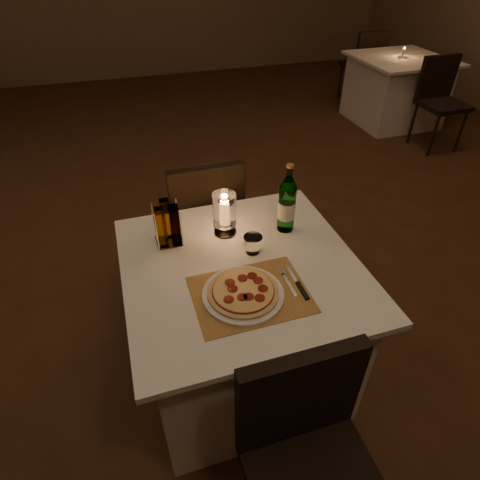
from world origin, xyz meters
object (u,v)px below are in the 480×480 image
object	(u,v)px
tumbler	(253,244)
neighbor_table_right	(395,90)
main_table	(241,322)
plate	(243,294)
chair_near	(308,448)
water_bottle	(287,204)
chair_far	(205,213)
hurricane_candle	(225,211)
pizza	(243,291)

from	to	relation	value
tumbler	neighbor_table_right	distance (m)	3.92
main_table	plate	distance (m)	0.42
chair_near	plate	distance (m)	0.57
main_table	neighbor_table_right	world-z (taller)	same
tumbler	water_bottle	size ratio (longest dim) A/B	0.25
chair_far	tumbler	world-z (taller)	chair_far
tumbler	water_bottle	distance (m)	0.26
main_table	hurricane_candle	world-z (taller)	hurricane_candle
plate	pizza	bearing A→B (deg)	9.40
plate	water_bottle	bearing A→B (deg)	48.23
water_bottle	neighbor_table_right	xyz separation A→B (m)	(2.53, 2.65, -0.50)
main_table	chair_far	world-z (taller)	chair_far
chair_far	water_bottle	distance (m)	0.68
water_bottle	hurricane_candle	world-z (taller)	water_bottle
pizza	water_bottle	distance (m)	0.51
pizza	neighbor_table_right	distance (m)	4.18
pizza	tumbler	distance (m)	0.28
plate	neighbor_table_right	xyz separation A→B (m)	(2.86, 3.02, -0.38)
chair_near	tumbler	bearing A→B (deg)	84.56
hurricane_candle	chair_far	bearing A→B (deg)	89.58
chair_near	tumbler	xyz separation A→B (m)	(0.07, 0.78, 0.23)
main_table	chair_far	bearing A→B (deg)	90.00
chair_near	pizza	world-z (taller)	chair_near
chair_far	hurricane_candle	bearing A→B (deg)	-90.42
chair_near	pizza	xyz separation A→B (m)	(-0.05, 0.53, 0.22)
hurricane_candle	chair_near	bearing A→B (deg)	-89.79
pizza	tumbler	size ratio (longest dim) A/B	3.34
pizza	chair_far	bearing A→B (deg)	86.83
chair_near	tumbler	distance (m)	0.82
neighbor_table_right	main_table	bearing A→B (deg)	-134.75
plate	tumbler	bearing A→B (deg)	63.41
main_table	neighbor_table_right	distance (m)	4.00
chair_near	water_bottle	bearing A→B (deg)	72.79
main_table	chair_far	xyz separation A→B (m)	(-0.00, 0.71, 0.18)
chair_far	plate	size ratio (longest dim) A/B	2.81
pizza	tumbler	bearing A→B (deg)	63.48
chair_near	water_bottle	distance (m)	1.00
main_table	chair_far	size ratio (longest dim) A/B	1.11
pizza	chair_near	bearing A→B (deg)	-84.70
chair_near	chair_far	bearing A→B (deg)	90.00
pizza	neighbor_table_right	world-z (taller)	pizza
plate	tumbler	distance (m)	0.28
water_bottle	tumbler	bearing A→B (deg)	-149.59
chair_far	pizza	bearing A→B (deg)	-93.17
chair_far	tumbler	distance (m)	0.69
chair_near	pizza	distance (m)	0.58
tumbler	hurricane_candle	world-z (taller)	hurricane_candle
chair_far	hurricane_candle	world-z (taller)	hurricane_candle
pizza	hurricane_candle	world-z (taller)	hurricane_candle
chair_near	water_bottle	world-z (taller)	water_bottle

